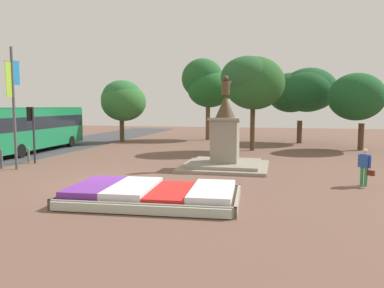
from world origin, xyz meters
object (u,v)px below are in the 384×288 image
Objects in this scene: flower_planter at (151,194)px; traffic_light_mid_block at (32,124)px; statue_monument at (225,147)px; banner_pole at (14,104)px; pedestrian_with_handbag at (365,165)px; city_bus at (32,126)px; kerb_bollard_mid_b at (1,158)px; kerb_bollard_north at (29,155)px.

flower_planter is 1.90× the size of traffic_light_mid_block.
flower_planter is at bearing -101.32° from statue_monument.
traffic_light_mid_block is 0.52× the size of banner_pole.
statue_monument reaches higher than pedestrian_with_handbag.
city_bus reaches higher than kerb_bollard_mid_b.
banner_pole reaches higher than traffic_light_mid_block.
pedestrian_with_handbag is at bearing -7.86° from kerb_bollard_north.
city_bus is 21.95m from pedestrian_with_handbag.
kerb_bollard_mid_b is at bearing -166.03° from statue_monument.
flower_planter is at bearing -150.67° from pedestrian_with_handbag.
kerb_bollard_north is (-0.81, 2.09, -2.96)m from banner_pole.
city_bus is 7.44m from kerb_bollard_mid_b.
kerb_bollard_mid_b is at bearing 178.71° from pedestrian_with_handbag.
traffic_light_mid_block is 3.64× the size of kerb_bollard_north.
statue_monument is at bearing 13.97° from kerb_bollard_mid_b.
statue_monument is (1.53, 7.65, 0.86)m from flower_planter.
flower_planter is 8.97m from pedestrian_with_handbag.
kerb_bollard_north is (-9.85, 6.82, 0.22)m from flower_planter.
banner_pole reaches higher than city_bus.
kerb_bollard_mid_b is (2.94, -6.71, -1.30)m from city_bus.
kerb_bollard_mid_b is at bearing -103.05° from traffic_light_mid_block.
traffic_light_mid_block is 3.12× the size of kerb_bollard_mid_b.
statue_monument is 4.71× the size of kerb_bollard_mid_b.
city_bus is (-3.40, 4.71, -0.45)m from traffic_light_mid_block.
statue_monument reaches higher than kerb_bollard_mid_b.
pedestrian_with_handbag is 17.81m from kerb_bollard_mid_b.
city_bus is at bearing 165.12° from statue_monument.
city_bus is 12.32× the size of kerb_bollard_north.
flower_planter is 11.88m from traffic_light_mid_block.
banner_pole is 7.97m from city_bus.
traffic_light_mid_block is at bearing 172.11° from pedestrian_with_handbag.
statue_monument reaches higher than flower_planter.
banner_pole is (-10.58, -2.92, 2.32)m from statue_monument.
pedestrian_with_handbag is 1.74× the size of kerb_bollard_north.
flower_planter is 11.09m from kerb_bollard_mid_b.
flower_planter is 11.98m from kerb_bollard_north.
banner_pole is at bearing -68.96° from kerb_bollard_north.
flower_planter is 10.69m from banner_pole.
pedestrian_with_handbag is (17.34, -2.40, -1.43)m from traffic_light_mid_block.
city_bus is (-3.89, 6.77, -1.59)m from banner_pole.
traffic_light_mid_block is at bearing 144.56° from flower_planter.
statue_monument is 5.50× the size of kerb_bollard_north.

